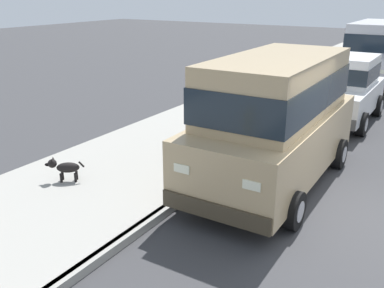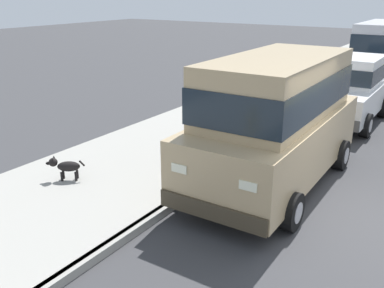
{
  "view_description": "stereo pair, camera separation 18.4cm",
  "coord_description": "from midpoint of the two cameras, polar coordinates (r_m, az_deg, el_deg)",
  "views": [
    {
      "loc": [
        0.66,
        -6.97,
        3.63
      ],
      "look_at": [
        -3.45,
        -0.37,
        0.85
      ],
      "focal_mm": 40.12,
      "sensor_mm": 36.0,
      "label": 1
    },
    {
      "loc": [
        0.82,
        -6.87,
        3.63
      ],
      "look_at": [
        -3.45,
        -0.37,
        0.85
      ],
      "focal_mm": 40.12,
      "sensor_mm": 36.0,
      "label": 2
    }
  ],
  "objects": [
    {
      "name": "ground_plane",
      "position": [
        7.85,
        23.09,
        -9.6
      ],
      "size": [
        80.0,
        80.0,
        0.0
      ],
      "primitive_type": "plane",
      "color": "#38383A"
    },
    {
      "name": "curb",
      "position": [
        8.73,
        2.12,
        -4.42
      ],
      "size": [
        0.16,
        64.0,
        0.14
      ],
      "primitive_type": "cube",
      "color": "gray",
      "rests_on": "ground"
    },
    {
      "name": "sidewalk",
      "position": [
        9.67,
        -7.16,
        -2.08
      ],
      "size": [
        3.6,
        64.0,
        0.14
      ],
      "primitive_type": "cube",
      "color": "#99968E",
      "rests_on": "ground"
    },
    {
      "name": "car_tan_van",
      "position": [
        8.32,
        10.43,
        3.76
      ],
      "size": [
        2.17,
        4.92,
        2.52
      ],
      "color": "tan",
      "rests_on": "ground"
    },
    {
      "name": "car_white_hatchback",
      "position": [
        13.32,
        19.08,
        7.11
      ],
      "size": [
        1.96,
        3.8,
        1.88
      ],
      "color": "white",
      "rests_on": "ground"
    },
    {
      "name": "car_silver_van",
      "position": [
        18.54,
        23.03,
        11.23
      ],
      "size": [
        2.14,
        4.9,
        2.52
      ],
      "color": "#BCBCC1",
      "rests_on": "ground"
    },
    {
      "name": "dog_black",
      "position": [
        8.66,
        -17.17,
        -2.96
      ],
      "size": [
        0.64,
        0.49,
        0.49
      ],
      "color": "black",
      "rests_on": "sidewalk"
    }
  ]
}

